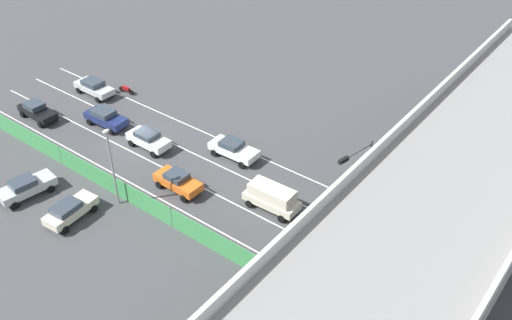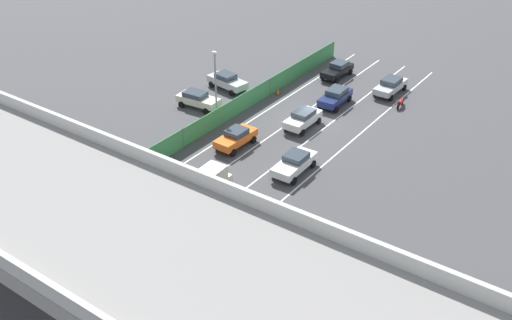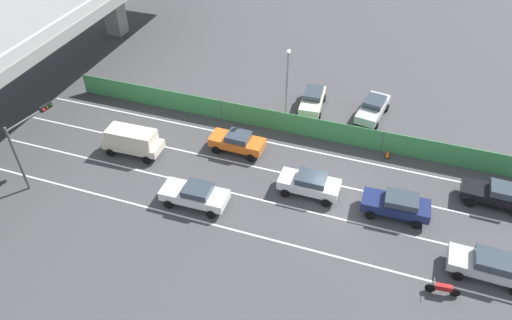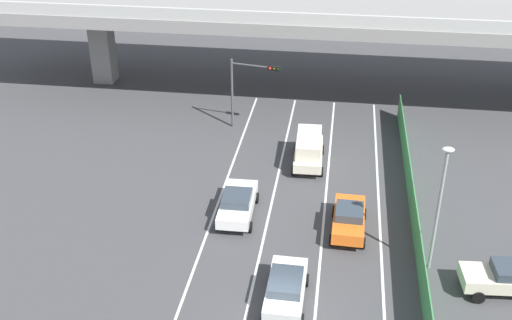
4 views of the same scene
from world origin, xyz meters
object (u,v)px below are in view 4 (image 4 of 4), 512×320
(car_sedan_white, at_px, (238,203))
(parked_sedan_cream, at_px, (508,277))
(car_van_cream, at_px, (309,148))
(car_hatchback_white, at_px, (286,288))
(car_taxi_orange, at_px, (349,218))
(street_lamp, at_px, (440,197))
(traffic_light, at_px, (249,81))

(car_sedan_white, xyz_separation_m, parked_sedan_cream, (14.13, -4.72, 0.02))
(car_van_cream, xyz_separation_m, car_hatchback_white, (-0.08, -13.95, -0.27))
(car_hatchback_white, relative_size, car_sedan_white, 0.92)
(car_van_cream, height_order, car_sedan_white, car_van_cream)
(car_taxi_orange, xyz_separation_m, street_lamp, (4.20, -2.62, 3.38))
(street_lamp, bearing_deg, car_hatchback_white, -151.72)
(traffic_light, xyz_separation_m, street_lamp, (11.71, -14.92, 0.47))
(car_hatchback_white, height_order, car_sedan_white, car_hatchback_white)
(street_lamp, bearing_deg, parked_sedan_cream, -22.17)
(car_van_cream, xyz_separation_m, traffic_light, (-4.73, 4.76, 2.62))
(car_hatchback_white, distance_m, street_lamp, 8.70)
(car_sedan_white, distance_m, traffic_light, 12.05)
(traffic_light, bearing_deg, car_sedan_white, -84.54)
(car_hatchback_white, bearing_deg, street_lamp, 28.28)
(street_lamp, bearing_deg, traffic_light, 128.14)
(car_van_cream, bearing_deg, parked_sedan_cream, -47.80)
(car_hatchback_white, relative_size, street_lamp, 0.60)
(parked_sedan_cream, bearing_deg, car_sedan_white, 161.54)
(parked_sedan_cream, relative_size, traffic_light, 0.83)
(car_taxi_orange, relative_size, car_sedan_white, 0.92)
(car_sedan_white, bearing_deg, traffic_light, 95.46)
(car_sedan_white, relative_size, parked_sedan_cream, 1.04)
(car_hatchback_white, height_order, parked_sedan_cream, car_hatchback_white)
(car_sedan_white, relative_size, street_lamp, 0.65)
(car_sedan_white, bearing_deg, parked_sedan_cream, -18.46)
(car_sedan_white, distance_m, street_lamp, 11.60)
(parked_sedan_cream, xyz_separation_m, street_lamp, (-3.53, 1.44, 3.37))
(car_taxi_orange, xyz_separation_m, parked_sedan_cream, (7.73, -4.06, 0.01))
(car_hatchback_white, height_order, traffic_light, traffic_light)
(car_van_cream, height_order, street_lamp, street_lamp)
(car_taxi_orange, distance_m, street_lamp, 5.99)
(traffic_light, relative_size, street_lamp, 0.76)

